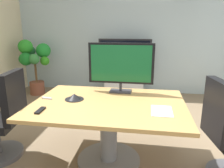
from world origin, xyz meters
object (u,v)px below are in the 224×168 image
wall_display_unit (124,76)px  remote_control (40,110)px  conference_phone (74,97)px  potted_plant (34,60)px  conference_table (109,119)px  office_chair_left (3,123)px  tv_monitor (121,65)px

wall_display_unit → remote_control: (-0.56, -2.99, 0.32)m
conference_phone → remote_control: 0.46m
potted_plant → remote_control: bearing=-60.7°
conference_table → office_chair_left: office_chair_left is taller
conference_table → remote_control: 0.77m
wall_display_unit → conference_phone: bearing=-97.3°
wall_display_unit → conference_phone: 2.64m
wall_display_unit → potted_plant: 2.15m
conference_table → wall_display_unit: bearing=91.8°
potted_plant → office_chair_left: bearing=-70.1°
tv_monitor → potted_plant: bearing=139.5°
tv_monitor → potted_plant: 3.00m
tv_monitor → wall_display_unit: (-0.17, 2.20, -0.67)m
wall_display_unit → tv_monitor: bearing=-85.6°
office_chair_left → wall_display_unit: size_ratio=0.83×
potted_plant → conference_phone: bearing=-53.0°
wall_display_unit → remote_control: wall_display_unit is taller
remote_control → potted_plant: bearing=117.5°
conference_table → tv_monitor: bearing=78.8°
remote_control → conference_table: bearing=27.5°
office_chair_left → conference_phone: 0.93m
tv_monitor → remote_control: (-0.73, -0.80, -0.35)m
tv_monitor → wall_display_unit: bearing=94.4°
office_chair_left → tv_monitor: (1.37, 0.55, 0.65)m
conference_table → wall_display_unit: size_ratio=1.31×
wall_display_unit → potted_plant: wall_display_unit is taller
tv_monitor → potted_plant: (-2.27, 1.94, -0.30)m
conference_table → office_chair_left: (-1.28, -0.12, -0.10)m
office_chair_left → tv_monitor: tv_monitor is taller
remote_control → wall_display_unit: bearing=77.5°
potted_plant → conference_phone: potted_plant is taller
tv_monitor → wall_display_unit: 2.30m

